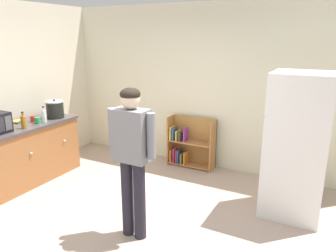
{
  "coord_description": "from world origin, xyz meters",
  "views": [
    {
      "loc": [
        1.87,
        -2.67,
        2.18
      ],
      "look_at": [
        0.1,
        0.68,
        1.12
      ],
      "focal_mm": 34.54,
      "sensor_mm": 36.0,
      "label": 1
    }
  ],
  "objects": [
    {
      "name": "ground_plane",
      "position": [
        0.0,
        0.0,
        0.0
      ],
      "size": [
        12.0,
        12.0,
        0.0
      ],
      "primitive_type": "plane",
      "color": "tan",
      "rests_on": "ground"
    },
    {
      "name": "crock_pot",
      "position": [
        -2.1,
        0.96,
        1.04
      ],
      "size": [
        0.27,
        0.27,
        0.3
      ],
      "color": "black",
      "rests_on": "kitchen_counter"
    },
    {
      "name": "standing_person",
      "position": [
        0.04,
        -0.02,
        1.01
      ],
      "size": [
        0.57,
        0.22,
        1.68
      ],
      "color": "#25222E",
      "rests_on": "ground"
    },
    {
      "name": "amber_bottle",
      "position": [
        -2.02,
        0.28,
        1.0
      ],
      "size": [
        0.07,
        0.07,
        0.25
      ],
      "color": "#9E661E",
      "rests_on": "kitchen_counter"
    },
    {
      "name": "red_cup",
      "position": [
        -2.21,
        0.61,
        0.95
      ],
      "size": [
        0.08,
        0.08,
        0.09
      ],
      "primitive_type": "cylinder",
      "color": "red",
      "rests_on": "kitchen_counter"
    },
    {
      "name": "refrigerator",
      "position": [
        1.53,
        1.33,
        0.89
      ],
      "size": [
        0.73,
        0.68,
        1.78
      ],
      "color": "white",
      "rests_on": "ground"
    },
    {
      "name": "green_cup",
      "position": [
        -2.06,
        0.56,
        0.95
      ],
      "size": [
        0.08,
        0.08,
        0.09
      ],
      "primitive_type": "cylinder",
      "color": "#279152",
      "rests_on": "kitchen_counter"
    },
    {
      "name": "left_side_wall",
      "position": [
        -2.63,
        0.8,
        1.35
      ],
      "size": [
        0.06,
        2.99,
        2.7
      ],
      "primitive_type": "cube",
      "color": "beige",
      "rests_on": "ground"
    },
    {
      "name": "kitchen_counter",
      "position": [
        -2.2,
        0.24,
        0.45
      ],
      "size": [
        0.65,
        1.97,
        0.9
      ],
      "color": "#995F34",
      "rests_on": "ground"
    },
    {
      "name": "banana_bunch",
      "position": [
        -2.37,
        0.46,
        0.93
      ],
      "size": [
        0.15,
        0.16,
        0.04
      ],
      "color": "gold",
      "rests_on": "kitchen_counter"
    },
    {
      "name": "clear_bottle",
      "position": [
        -2.04,
        0.68,
        1.0
      ],
      "size": [
        0.07,
        0.07,
        0.25
      ],
      "color": "silver",
      "rests_on": "kitchen_counter"
    },
    {
      "name": "back_wall",
      "position": [
        0.0,
        2.33,
        1.35
      ],
      "size": [
        5.2,
        0.06,
        2.7
      ],
      "primitive_type": "cube",
      "color": "beige",
      "rests_on": "ground"
    },
    {
      "name": "bookshelf",
      "position": [
        -0.27,
        2.15,
        0.37
      ],
      "size": [
        0.8,
        0.28,
        0.85
      ],
      "color": "#B07441",
      "rests_on": "ground"
    }
  ]
}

